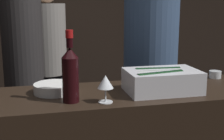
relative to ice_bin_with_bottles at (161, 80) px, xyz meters
The scene contains 9 objects.
wall_back_chalkboard 2.38m from the ice_bin_with_bottles, 96.32° to the left, with size 6.40×0.06×2.80m.
ice_bin_with_bottles is the anchor object (origin of this frame).
bowl_white 0.58m from the ice_bin_with_bottles, 169.00° to the left, with size 0.22×0.22×0.05m.
wine_glass 0.35m from the ice_bin_with_bottles, 161.54° to the right, with size 0.08×0.08×0.14m.
candle_votive 0.52m from the ice_bin_with_bottles, 25.76° to the left, with size 0.08×0.08×0.05m.
red_wine_bottle_tall 0.51m from the ice_bin_with_bottles, behind, with size 0.08×0.08×0.35m.
person_in_hoodie 1.29m from the ice_bin_with_bottles, 126.71° to the left, with size 0.32×0.32×1.75m.
person_blond_tee 0.64m from the ice_bin_with_bottles, 75.36° to the left, with size 0.40×0.40×1.81m.
person_grey_polo 1.80m from the ice_bin_with_bottles, 108.00° to the left, with size 0.38×0.38×1.70m.
Camera 1 is at (-0.38, -1.33, 1.49)m, focal length 50.00 mm.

